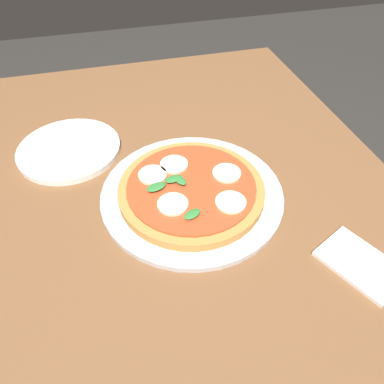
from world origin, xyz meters
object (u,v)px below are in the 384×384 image
at_px(plate_white, 69,149).
at_px(serving_tray, 192,193).
at_px(dining_table, 182,229).
at_px(pizza, 191,189).
at_px(napkin, 360,264).

bearing_deg(plate_white, serving_tray, -131.70).
distance_m(dining_table, pizza, 0.14).
xyz_separation_m(serving_tray, plate_white, (0.21, 0.23, 0.00)).
relative_size(pizza, plate_white, 1.24).
bearing_deg(dining_table, napkin, -133.59).
relative_size(dining_table, pizza, 4.31).
relative_size(dining_table, serving_tray, 3.41).
bearing_deg(pizza, dining_table, 56.92).
bearing_deg(napkin, serving_tray, 44.82).
height_order(dining_table, serving_tray, serving_tray).
xyz_separation_m(plate_white, napkin, (-0.44, -0.46, -0.00)).
xyz_separation_m(serving_tray, pizza, (-0.00, 0.00, 0.02)).
relative_size(serving_tray, napkin, 2.79).
height_order(pizza, plate_white, pizza).
bearing_deg(dining_table, serving_tray, -110.54).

